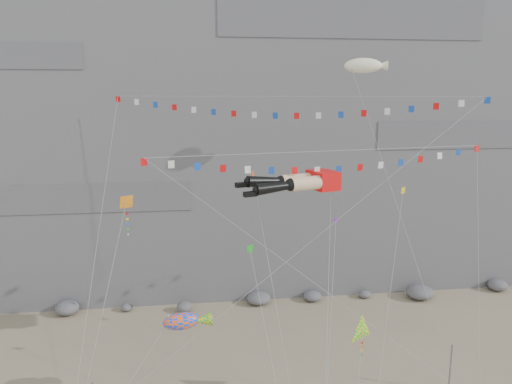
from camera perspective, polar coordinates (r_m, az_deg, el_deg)
The scene contains 14 objects.
cliff at distance 65.81m, azimuth -1.54°, elevation 13.39°, with size 80.00×28.00×50.00m, color slate.
talus_boulders at distance 55.36m, azimuth 0.31°, elevation -12.07°, with size 60.00×3.00×1.20m, color slate, non-canonical shape.
anchor_pole_right at distance 42.91m, azimuth 21.32°, elevation -18.22°, with size 0.12×0.12×3.85m, color slate.
legs_kite at distance 38.55m, azimuth 4.88°, elevation 1.12°, with size 8.38×13.03×19.64m.
flag_banner_upper at distance 44.38m, azimuth 3.44°, elevation 10.81°, with size 32.08×19.39×30.81m.
flag_banner_lower at distance 39.55m, azimuth 8.33°, elevation 4.62°, with size 27.99×10.08×21.83m.
harlequin_kite at distance 36.54m, azimuth -14.61°, elevation -1.19°, with size 4.38×7.52×16.55m.
fish_windsock at distance 36.08m, azimuth -8.49°, elevation -14.41°, with size 8.44×5.15×10.28m.
delta_kite at distance 37.01m, azimuth 12.07°, elevation -15.29°, with size 3.73×6.75×8.78m.
blimp_windsock at distance 47.30m, azimuth 12.16°, elevation 13.87°, with size 6.17×14.80×28.61m.
small_kite_a at distance 42.10m, azimuth -0.28°, elevation 1.54°, with size 1.99×14.40×20.87m.
small_kite_b at distance 42.73m, azimuth 9.10°, elevation -3.75°, with size 4.33×11.87×16.80m.
small_kite_c at distance 37.22m, azimuth -0.65°, elevation -6.76°, with size 2.12×9.41×14.22m.
small_kite_d at distance 44.52m, azimuth 16.42°, elevation -0.16°, with size 7.90×13.92×20.71m.
Camera 1 is at (-7.10, -33.37, 22.43)m, focal length 35.00 mm.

